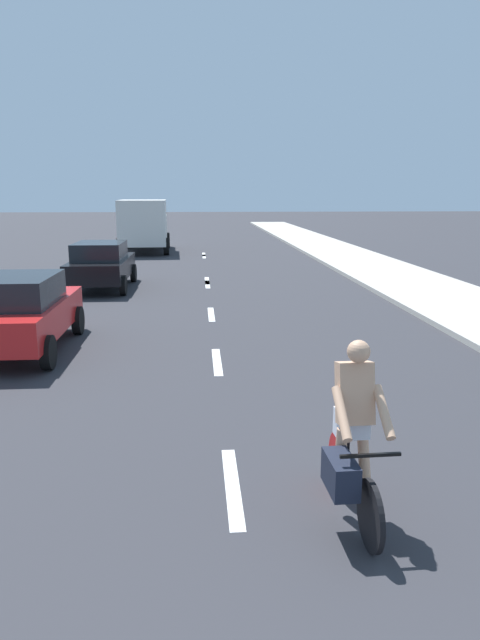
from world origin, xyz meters
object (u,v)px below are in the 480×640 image
parked_car_black (101,264)px  delivery_truck (144,224)px  cyclist (351,441)px  parked_car_red (20,311)px

parked_car_black → delivery_truck: delivery_truck is taller
cyclist → parked_car_red: 8.30m
delivery_truck → cyclist: bearing=-83.0°
parked_car_black → delivery_truck: (0.35, 12.42, 0.67)m
parked_car_red → delivery_truck: bearing=88.0°
cyclist → delivery_truck: delivery_truck is taller
cyclist → parked_car_red: size_ratio=0.46×
cyclist → parked_car_red: (-5.03, 6.60, 0.01)m
cyclist → parked_car_red: cyclist is taller
cyclist → parked_car_black: (-4.66, 14.45, 0.01)m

